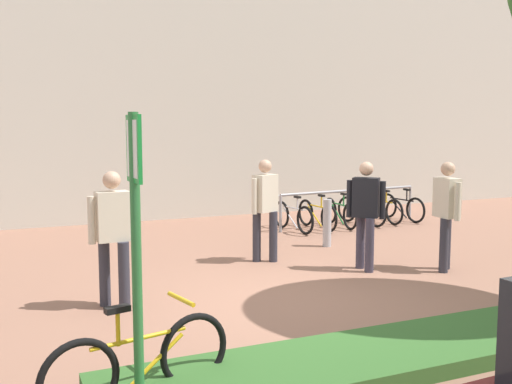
% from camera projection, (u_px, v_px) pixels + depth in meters
% --- Properties ---
extents(ground_plane, '(60.00, 60.00, 0.00)m').
position_uv_depth(ground_plane, '(293.00, 301.00, 7.59)').
color(ground_plane, '#936651').
extents(building_facade, '(28.00, 1.20, 10.00)m').
position_uv_depth(building_facade, '(149.00, 13.00, 14.13)').
color(building_facade, beige).
rests_on(building_facade, ground).
extents(planter_strip, '(7.00, 1.10, 0.16)m').
position_uv_depth(planter_strip, '(445.00, 344.00, 5.89)').
color(planter_strip, '#336028').
rests_on(planter_strip, ground).
extents(parking_sign_post, '(0.08, 0.36, 2.38)m').
position_uv_depth(parking_sign_post, '(136.00, 219.00, 4.51)').
color(parking_sign_post, '#2D7238').
rests_on(parking_sign_post, ground).
extents(bike_at_sign, '(1.65, 0.51, 0.86)m').
position_uv_depth(bike_at_sign, '(140.00, 362.00, 4.78)').
color(bike_at_sign, black).
rests_on(bike_at_sign, ground).
extents(bike_rack_cluster, '(3.74, 1.81, 0.83)m').
position_uv_depth(bike_rack_cluster, '(350.00, 210.00, 13.35)').
color(bike_rack_cluster, '#99999E').
rests_on(bike_rack_cluster, ground).
extents(bollard_steel, '(0.16, 0.16, 0.90)m').
position_uv_depth(bollard_steel, '(327.00, 223.00, 11.01)').
color(bollard_steel, '#ADADB2').
rests_on(bollard_steel, ground).
extents(person_shirt_blue, '(0.61, 0.39, 1.72)m').
position_uv_depth(person_shirt_blue, '(113.00, 230.00, 7.24)').
color(person_shirt_blue, '#2D2D38').
rests_on(person_shirt_blue, ground).
extents(person_shirt_white, '(0.57, 0.38, 1.72)m').
position_uv_depth(person_shirt_white, '(265.00, 204.00, 9.72)').
color(person_shirt_white, '#2D2D38').
rests_on(person_shirt_white, ground).
extents(person_casual_tan, '(0.33, 0.61, 1.72)m').
position_uv_depth(person_casual_tan, '(446.00, 209.00, 9.10)').
color(person_casual_tan, '#2D2D38').
rests_on(person_casual_tan, ground).
extents(person_suited_dark, '(0.46, 0.45, 1.72)m').
position_uv_depth(person_suited_dark, '(366.00, 209.00, 9.14)').
color(person_suited_dark, '#383342').
rests_on(person_suited_dark, ground).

